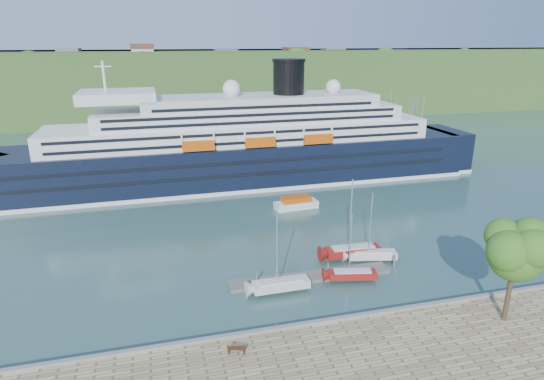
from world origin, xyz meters
The scene contains 12 objects.
ground centered at (0.00, 0.00, 0.00)m, with size 400.00×400.00×0.00m, color #2F544E.
far_hillside centered at (0.00, 145.00, 12.00)m, with size 400.00×50.00×24.00m, color #355723.
quay_coping centered at (0.00, -0.20, 1.15)m, with size 220.00×0.50×0.30m, color slate.
cruise_ship centered at (-3.09, 51.26, 12.19)m, with size 108.60×15.81×24.39m, color black, non-canonical shape.
park_bench centered at (-12.37, -2.65, 1.53)m, with size 1.66×0.68×1.06m, color #3E2011, non-canonical shape.
promenade_tree centered at (14.68, -4.27, 6.93)m, with size 7.16×7.16×11.85m, color #2D641A, non-canonical shape.
floating_pontoon centered at (-0.87, 10.13, 0.22)m, with size 20.13×2.46×0.45m, color #68645D, non-canonical shape.
sailboat_white_near centered at (-5.23, 8.01, 4.74)m, with size 7.35×2.04×9.49m, color silver, non-canonical shape.
sailboat_red centered at (3.80, 8.35, 4.14)m, with size 6.41×1.78×8.28m, color maroon, non-canonical shape.
sailboat_white_far centered at (8.46, 12.50, 4.52)m, with size 7.00×1.94×9.04m, color silver, non-canonical shape.
tender_launch centered at (4.75, 33.97, 1.05)m, with size 7.62×2.61×2.10m, color #C34D0B, non-canonical shape.
sailboat_extra centered at (6.29, 13.83, 5.29)m, with size 8.19×2.28×10.58m, color maroon, non-canonical shape.
Camera 1 is at (-17.86, -36.49, 27.78)m, focal length 30.00 mm.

